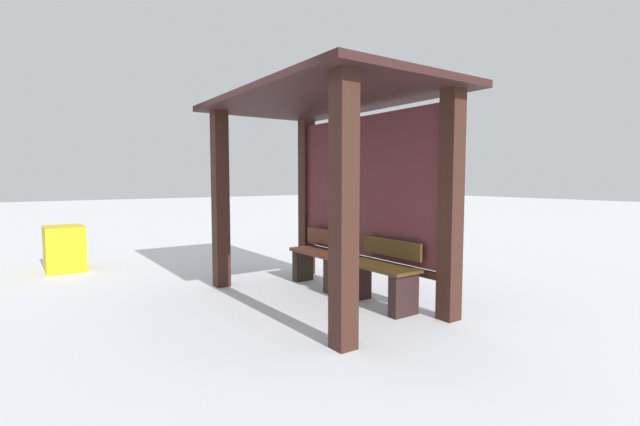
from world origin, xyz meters
name	(u,v)px	position (x,y,z in m)	size (l,w,h in m)	color
ground_plane	(320,300)	(0.00, 0.00, 0.00)	(60.00, 60.00, 0.00)	silver
bus_shelter	(334,158)	(0.00, 0.22, 1.74)	(3.28, 1.94, 2.47)	#371D16
bench_left_inside	(319,260)	(-0.62, 0.42, 0.35)	(0.98, 0.34, 0.77)	#572E1F
bench_center_inside	(381,278)	(0.62, 0.43, 0.34)	(0.98, 0.41, 0.78)	#463115
grit_bin	(64,248)	(-3.80, -2.39, 0.36)	(0.70, 0.56, 0.72)	yellow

